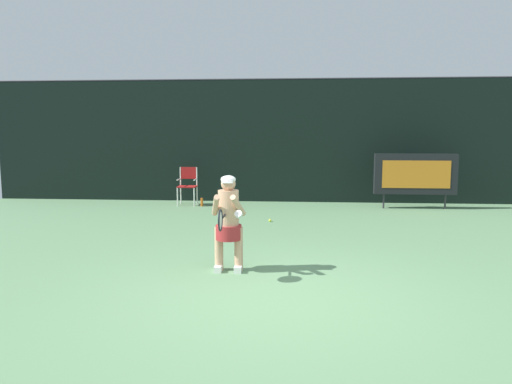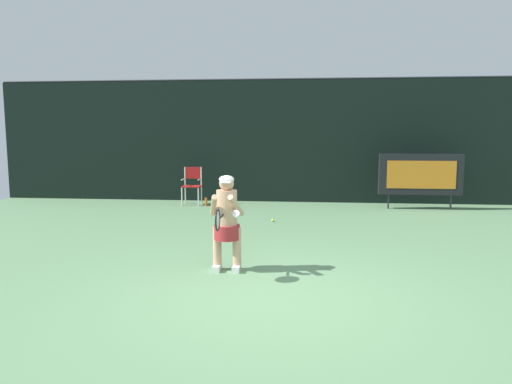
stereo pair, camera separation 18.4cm
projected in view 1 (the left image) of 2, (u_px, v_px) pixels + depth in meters
name	position (u px, v px, depth m)	size (l,w,h in m)	color
ground	(278.00, 305.00, 5.79)	(18.00, 22.00, 0.03)	#608A5F
backdrop_screen	(288.00, 141.00, 14.16)	(18.00, 0.12, 3.66)	black
scoreboard	(415.00, 174.00, 12.93)	(2.20, 0.21, 1.50)	black
umpire_chair	(188.00, 183.00, 13.67)	(0.52, 0.44, 1.08)	white
water_bottle	(202.00, 202.00, 13.44)	(0.07, 0.07, 0.27)	orange
tennis_player	(228.00, 220.00, 7.11)	(0.53, 0.60, 1.45)	white
tennis_racket	(221.00, 220.00, 6.58)	(0.03, 0.60, 0.31)	black
tennis_ball_loose	(270.00, 220.00, 11.11)	(0.07, 0.07, 0.07)	#CCDB3D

